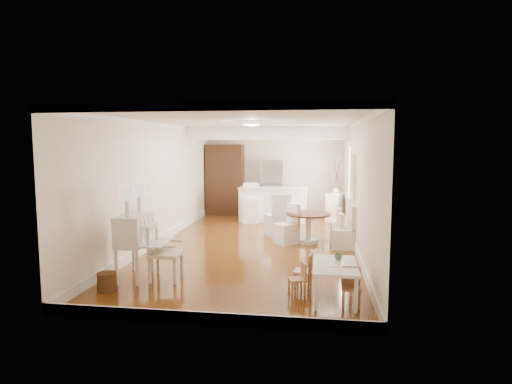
% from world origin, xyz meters
% --- Properties ---
extents(room, '(9.00, 9.04, 2.82)m').
position_xyz_m(room, '(0.04, 0.32, 1.98)').
color(room, brown).
rests_on(room, ground).
extents(secretary_bureau, '(0.93, 0.95, 1.12)m').
position_xyz_m(secretary_bureau, '(-1.70, -2.75, 0.56)').
color(secretary_bureau, white).
rests_on(secretary_bureau, ground).
extents(gustavian_armchair, '(0.56, 0.56, 0.95)m').
position_xyz_m(gustavian_armchair, '(-1.13, -2.79, 0.47)').
color(gustavian_armchair, beige).
rests_on(gustavian_armchair, ground).
extents(wicker_basket, '(0.34, 0.34, 0.29)m').
position_xyz_m(wicker_basket, '(-1.87, -3.44, 0.15)').
color(wicker_basket, '#53341A').
rests_on(wicker_basket, ground).
extents(kids_table, '(0.66, 1.09, 0.54)m').
position_xyz_m(kids_table, '(1.68, -3.32, 0.27)').
color(kids_table, white).
rests_on(kids_table, ground).
extents(kids_chair_a, '(0.31, 0.31, 0.52)m').
position_xyz_m(kids_chair_a, '(1.11, -3.21, 0.26)').
color(kids_chair_a, '#A97D4C').
rests_on(kids_chair_a, ground).
extents(kids_chair_b, '(0.32, 0.32, 0.57)m').
position_xyz_m(kids_chair_b, '(1.19, -2.85, 0.29)').
color(kids_chair_b, '#A8714C').
rests_on(kids_chair_b, ground).
extents(kids_chair_c, '(0.28, 0.28, 0.56)m').
position_xyz_m(kids_chair_c, '(1.89, -3.57, 0.28)').
color(kids_chair_c, '#A6724B').
rests_on(kids_chair_c, ground).
extents(banquette, '(0.52, 1.60, 0.98)m').
position_xyz_m(banquette, '(1.99, 0.50, 0.49)').
color(banquette, silver).
rests_on(banquette, ground).
extents(dining_table, '(1.23, 1.23, 0.71)m').
position_xyz_m(dining_table, '(1.21, 0.34, 0.35)').
color(dining_table, '#4A2417').
rests_on(dining_table, ground).
extents(slip_chair_near, '(0.64, 0.63, 0.93)m').
position_xyz_m(slip_chair_near, '(0.71, 0.23, 0.47)').
color(slip_chair_near, white).
rests_on(slip_chair_near, ground).
extents(slip_chair_far, '(0.71, 0.72, 1.08)m').
position_xyz_m(slip_chair_far, '(0.42, 1.06, 0.54)').
color(slip_chair_far, silver).
rests_on(slip_chair_far, ground).
extents(breakfast_counter, '(2.05, 0.65, 1.03)m').
position_xyz_m(breakfast_counter, '(0.10, 3.10, 0.52)').
color(breakfast_counter, white).
rests_on(breakfast_counter, ground).
extents(bar_stool_left, '(0.52, 0.52, 1.16)m').
position_xyz_m(bar_stool_left, '(-0.53, 2.83, 0.58)').
color(bar_stool_left, white).
rests_on(bar_stool_left, ground).
extents(bar_stool_right, '(0.43, 0.43, 0.90)m').
position_xyz_m(bar_stool_right, '(0.71, 2.89, 0.45)').
color(bar_stool_right, white).
rests_on(bar_stool_right, ground).
extents(pantry_cabinet, '(1.20, 0.60, 2.30)m').
position_xyz_m(pantry_cabinet, '(-1.60, 4.18, 1.15)').
color(pantry_cabinet, '#381E11').
rests_on(pantry_cabinet, ground).
extents(fridge, '(0.75, 0.65, 1.80)m').
position_xyz_m(fridge, '(0.30, 4.15, 0.90)').
color(fridge, silver).
rests_on(fridge, ground).
extents(sideboard, '(0.69, 0.97, 0.85)m').
position_xyz_m(sideboard, '(2.00, 3.49, 0.42)').
color(sideboard, white).
rests_on(sideboard, ground).
extents(pencil_cup, '(0.15, 0.15, 0.10)m').
position_xyz_m(pencil_cup, '(1.73, -3.05, 0.59)').
color(pencil_cup, '#518C57').
rests_on(pencil_cup, kids_table).
extents(branch_vase, '(0.22, 0.22, 0.19)m').
position_xyz_m(branch_vase, '(1.97, 3.46, 0.94)').
color(branch_vase, white).
rests_on(branch_vase, sideboard).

